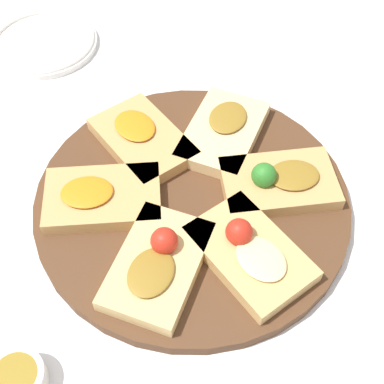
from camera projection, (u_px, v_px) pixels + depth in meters
The scene contains 10 objects.
ground_plane at pixel (192, 205), 0.73m from camera, with size 3.00×3.00×0.00m, color white.
serving_board at pixel (192, 201), 0.72m from camera, with size 0.42×0.42×0.02m, color #51331E.
focaccia_slice_0 at pixel (278, 182), 0.71m from camera, with size 0.14×0.17×0.05m.
focaccia_slice_1 at pixel (223, 131), 0.77m from camera, with size 0.17×0.18×0.03m.
focaccia_slice_2 at pixel (142, 139), 0.76m from camera, with size 0.16×0.12×0.03m.
focaccia_slice_3 at pixel (102, 197), 0.70m from camera, with size 0.15×0.18×0.03m.
focaccia_slice_4 at pixel (158, 263), 0.64m from camera, with size 0.17×0.18×0.05m.
focaccia_slice_5 at pixel (249, 251), 0.65m from camera, with size 0.16×0.12×0.05m.
plate_right at pixel (44, 42), 0.94m from camera, with size 0.19×0.19×0.02m.
dipping_bowl at pixel (18, 379), 0.57m from camera, with size 0.06×0.06×0.03m.
Camera 1 is at (-0.38, 0.20, 0.59)m, focal length 50.00 mm.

